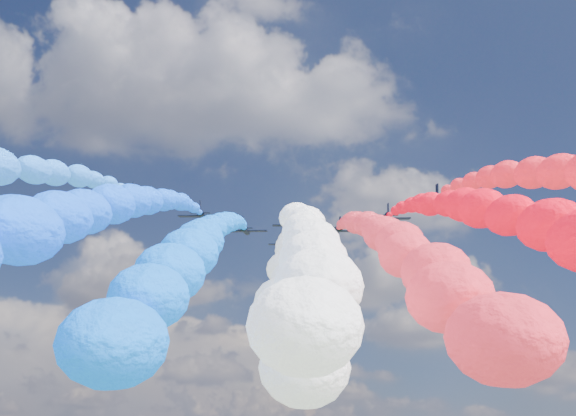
# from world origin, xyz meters

# --- Properties ---
(jet_0) EXTENTS (10.33, 13.83, 5.60)m
(jet_0) POSITION_xyz_m (-29.58, -7.23, 111.43)
(jet_0) COLOR black
(trail_0) EXTENTS (5.55, 123.45, 50.00)m
(trail_0) POSITION_xyz_m (-29.58, -71.62, 88.03)
(trail_0) COLOR #206FF6
(jet_1) EXTENTS (9.95, 13.56, 5.60)m
(jet_1) POSITION_xyz_m (-17.82, 2.89, 111.43)
(jet_1) COLOR black
(trail_1) EXTENTS (5.55, 123.45, 50.00)m
(trail_1) POSITION_xyz_m (-17.82, -61.49, 88.03)
(trail_1) COLOR #0E51FD
(jet_2) EXTENTS (10.48, 13.93, 5.60)m
(jet_2) POSITION_xyz_m (-9.41, 13.02, 111.43)
(jet_2) COLOR black
(trail_2) EXTENTS (5.55, 123.45, 50.00)m
(trail_2) POSITION_xyz_m (-9.41, -51.36, 88.03)
(trail_2) COLOR blue
(jet_3) EXTENTS (10.24, 13.77, 5.60)m
(jet_3) POSITION_xyz_m (1.53, 9.14, 111.43)
(jet_3) COLOR black
(trail_3) EXTENTS (5.55, 123.45, 50.00)m
(trail_3) POSITION_xyz_m (1.53, -55.24, 88.03)
(trail_3) COLOR white
(jet_4) EXTENTS (10.25, 13.77, 5.60)m
(jet_4) POSITION_xyz_m (0.32, 23.20, 111.43)
(jet_4) COLOR black
(trail_4) EXTENTS (5.55, 123.45, 50.00)m
(trail_4) POSITION_xyz_m (0.32, -41.18, 88.03)
(trail_4) COLOR white
(jet_5) EXTENTS (10.61, 14.02, 5.60)m
(jet_5) POSITION_xyz_m (10.88, 12.88, 111.43)
(jet_5) COLOR black
(trail_5) EXTENTS (5.55, 123.45, 50.00)m
(trail_5) POSITION_xyz_m (10.88, -51.51, 88.03)
(trail_5) COLOR red
(jet_6) EXTENTS (10.23, 13.76, 5.60)m
(jet_6) POSITION_xyz_m (20.64, 4.50, 111.43)
(jet_6) COLOR black
(trail_6) EXTENTS (5.55, 123.45, 50.00)m
(trail_6) POSITION_xyz_m (20.64, -59.88, 88.03)
(trail_6) COLOR red
(jet_7) EXTENTS (10.34, 13.83, 5.60)m
(jet_7) POSITION_xyz_m (28.33, -6.43, 111.43)
(jet_7) COLOR black
(trail_7) EXTENTS (5.55, 123.45, 50.00)m
(trail_7) POSITION_xyz_m (28.33, -70.81, 88.03)
(trail_7) COLOR red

